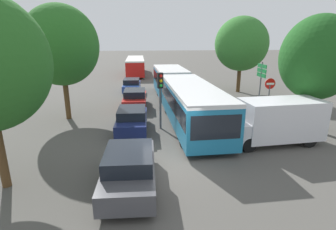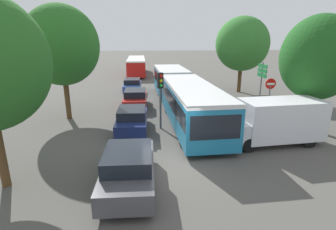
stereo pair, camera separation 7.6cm
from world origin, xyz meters
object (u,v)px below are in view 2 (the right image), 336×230
direction_sign_post (262,76)px  queued_car_red (135,98)px  queued_car_blue (132,85)px  no_entry_sign (270,93)px  queued_car_navy (132,119)px  traffic_light (160,88)px  white_van (276,120)px  city_bus_rear (136,65)px  articulated_bus (181,91)px  tree_left_mid (61,46)px  tree_right_near (319,60)px  queued_car_graphite (129,168)px  tree_right_mid (242,44)px

direction_sign_post → queued_car_red: bearing=-9.3°
queued_car_blue → no_entry_sign: (9.24, -10.45, 1.19)m
queued_car_red → direction_sign_post: bearing=-97.1°
queued_car_navy → traffic_light: (1.71, 0.25, 1.79)m
white_van → city_bus_rear: bearing=-78.8°
queued_car_navy → queued_car_blue: (-0.31, 11.61, -0.02)m
articulated_bus → queued_car_navy: 5.61m
white_van → articulated_bus: bearing=-64.5°
tree_left_mid → queued_car_navy: bearing=-33.8°
tree_left_mid → tree_right_near: 15.52m
city_bus_rear → traffic_light: 24.67m
queued_car_navy → articulated_bus: bearing=-37.8°
articulated_bus → traffic_light: traffic_light is taller
queued_car_graphite → queued_car_blue: 17.74m
queued_car_navy → tree_left_mid: bearing=58.1°
city_bus_rear → tree_left_mid: bearing=168.8°
articulated_bus → tree_right_near: size_ratio=2.64×
tree_right_near → no_entry_sign: bearing=133.3°
articulated_bus → queued_car_graphite: size_ratio=3.99×
queued_car_navy → direction_sign_post: (9.63, 3.99, 1.86)m
white_van → no_entry_sign: (1.44, 3.79, 0.64)m
queued_car_graphite → queued_car_red: (0.04, 11.63, -0.04)m
articulated_bus → queued_car_blue: articulated_bus is taller
no_entry_sign → tree_right_near: tree_right_near is taller
queued_car_navy → tree_left_mid: (-4.40, 2.95, 4.14)m
city_bus_rear → no_entry_sign: size_ratio=3.92×
direction_sign_post → articulated_bus: bearing=-2.9°
queued_car_graphite → no_entry_sign: 11.53m
queued_car_blue → tree_right_mid: size_ratio=0.54×
tree_left_mid → white_van: bearing=-25.2°
articulated_bus → tree_right_mid: bearing=130.6°
queued_car_blue → tree_right_mid: tree_right_mid is taller
traffic_light → no_entry_sign: (7.22, 0.91, -0.62)m
queued_car_red → direction_sign_post: size_ratio=1.15×
white_van → traffic_light: traffic_light is taller
queued_car_blue → no_entry_sign: no_entry_sign is taller
queued_car_navy → tree_right_mid: 15.37m
no_entry_sign → queued_car_graphite: bearing=-50.6°
articulated_bus → city_bus_rear: (-3.61, 20.56, -0.12)m
no_entry_sign → tree_right_mid: bearing=170.8°
queued_car_graphite → traffic_light: size_ratio=1.29×
traffic_light → direction_sign_post: (7.92, 3.74, 0.07)m
queued_car_red → tree_left_mid: 6.61m
articulated_bus → no_entry_sign: no_entry_sign is taller
traffic_light → direction_sign_post: bearing=102.4°
queued_car_graphite → tree_left_mid: 10.90m
white_van → no_entry_sign: size_ratio=1.82×
white_van → no_entry_sign: 4.11m
queued_car_graphite → white_van: white_van is taller
no_entry_sign → tree_left_mid: tree_left_mid is taller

